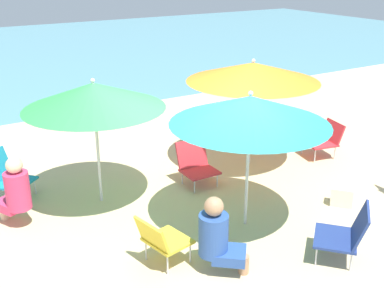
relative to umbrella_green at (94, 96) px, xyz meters
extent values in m
plane|color=#D3BC8C|center=(1.35, -0.98, -1.56)|extent=(40.00, 40.00, 0.00)
cube|color=#5693A3|center=(1.35, 12.24, -1.55)|extent=(40.00, 16.00, 0.01)
cylinder|color=silver|center=(0.00, 0.00, -0.69)|extent=(0.04, 0.04, 1.73)
cone|color=green|center=(0.00, 0.00, 0.00)|extent=(1.91, 1.91, 0.35)
sphere|color=silver|center=(0.00, 0.00, 0.21)|extent=(0.06, 0.06, 0.06)
cylinder|color=silver|center=(2.65, -0.01, -0.70)|extent=(0.04, 0.04, 1.72)
cone|color=orange|center=(2.65, -0.01, 0.01)|extent=(2.14, 2.14, 0.30)
sphere|color=silver|center=(2.65, -0.01, 0.19)|extent=(0.06, 0.06, 0.06)
cylinder|color=silver|center=(1.37, -1.59, -0.69)|extent=(0.04, 0.04, 1.73)
cone|color=teal|center=(1.37, -1.59, 0.00)|extent=(1.97, 1.97, 0.35)
sphere|color=silver|center=(1.37, -1.59, 0.20)|extent=(0.06, 0.06, 0.06)
cube|color=gold|center=(0.10, -1.80, -1.29)|extent=(0.51, 0.55, 0.03)
cube|color=gold|center=(-0.12, -1.85, -1.12)|extent=(0.22, 0.50, 0.32)
cylinder|color=silver|center=(0.23, -1.58, -1.43)|extent=(0.02, 0.02, 0.26)
cylinder|color=silver|center=(0.30, -1.96, -1.43)|extent=(0.02, 0.02, 0.26)
cylinder|color=silver|center=(-0.10, -1.65, -1.43)|extent=(0.02, 0.02, 0.26)
cylinder|color=silver|center=(-0.03, -2.02, -1.43)|extent=(0.02, 0.02, 0.26)
cube|color=red|center=(3.85, -0.42, -1.30)|extent=(0.59, 0.60, 0.03)
cube|color=red|center=(4.11, -0.48, -1.12)|extent=(0.24, 0.53, 0.35)
cylinder|color=silver|center=(3.62, -0.58, -1.43)|extent=(0.02, 0.02, 0.24)
cylinder|color=silver|center=(3.70, -0.18, -1.43)|extent=(0.02, 0.02, 0.24)
cylinder|color=silver|center=(4.01, -0.66, -1.43)|extent=(0.02, 0.02, 0.24)
cylinder|color=silver|center=(4.09, -0.26, -1.43)|extent=(0.02, 0.02, 0.24)
cube|color=red|center=(1.47, -0.32, -1.33)|extent=(0.51, 0.45, 0.03)
cube|color=red|center=(1.47, -0.08, -1.11)|extent=(0.51, 0.16, 0.42)
cylinder|color=silver|center=(1.67, -0.50, -1.45)|extent=(0.02, 0.02, 0.21)
cylinder|color=silver|center=(1.27, -0.49, -1.45)|extent=(0.02, 0.02, 0.21)
cylinder|color=silver|center=(1.67, -0.14, -1.45)|extent=(0.02, 0.02, 0.21)
cylinder|color=silver|center=(1.27, -0.14, -1.45)|extent=(0.02, 0.02, 0.21)
cube|color=teal|center=(-1.02, 0.71, -1.30)|extent=(0.69, 0.69, 0.03)
cylinder|color=silver|center=(-0.75, 0.70, -1.44)|extent=(0.02, 0.02, 0.24)
cylinder|color=silver|center=(-1.04, 0.43, -1.44)|extent=(0.02, 0.02, 0.24)
cylinder|color=silver|center=(-1.01, 0.99, -1.44)|extent=(0.02, 0.02, 0.24)
cube|color=navy|center=(3.56, 0.91, -1.32)|extent=(0.62, 0.61, 0.03)
cube|color=navy|center=(3.71, 1.07, -1.12)|extent=(0.45, 0.42, 0.41)
cylinder|color=silver|center=(3.59, 0.66, -1.45)|extent=(0.02, 0.02, 0.22)
cylinder|color=silver|center=(3.32, 0.90, -1.45)|extent=(0.02, 0.02, 0.22)
cylinder|color=silver|center=(3.81, 0.91, -1.45)|extent=(0.02, 0.02, 0.22)
cylinder|color=silver|center=(3.53, 1.15, -1.45)|extent=(0.02, 0.02, 0.22)
cube|color=navy|center=(1.77, -2.74, -1.30)|extent=(0.73, 0.72, 0.03)
cube|color=navy|center=(1.94, -2.93, -1.09)|extent=(0.52, 0.49, 0.41)
cylinder|color=silver|center=(1.48, -2.75, -1.44)|extent=(0.02, 0.02, 0.24)
cylinder|color=silver|center=(1.82, -2.45, -1.44)|extent=(0.02, 0.02, 0.24)
cylinder|color=silver|center=(1.73, -3.03, -1.44)|extent=(0.02, 0.02, 0.24)
cylinder|color=silver|center=(2.06, -2.73, -1.44)|extent=(0.02, 0.02, 0.24)
cube|color=#DB3866|center=(-1.22, 0.05, -1.30)|extent=(0.44, 0.46, 0.12)
cylinder|color=beige|center=(-1.29, 0.19, -1.43)|extent=(0.12, 0.12, 0.26)
cylinder|color=#DB3866|center=(-1.14, -0.11, -1.05)|extent=(0.31, 0.31, 0.49)
sphere|color=beige|center=(-1.14, -0.11, -0.70)|extent=(0.21, 0.21, 0.21)
cube|color=#2D519E|center=(0.58, -2.33, -1.34)|extent=(0.49, 0.48, 0.12)
cylinder|color=tan|center=(0.70, -2.44, -1.45)|extent=(0.12, 0.12, 0.22)
cylinder|color=#2D519E|center=(0.44, -2.22, -1.10)|extent=(0.33, 0.33, 0.48)
sphere|color=tan|center=(0.44, -2.22, -0.76)|extent=(0.21, 0.21, 0.21)
cube|color=silver|center=(2.83, -1.89, -1.42)|extent=(0.34, 0.35, 0.27)
camera|label=1|loc=(-2.14, -5.98, 1.70)|focal=45.46mm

